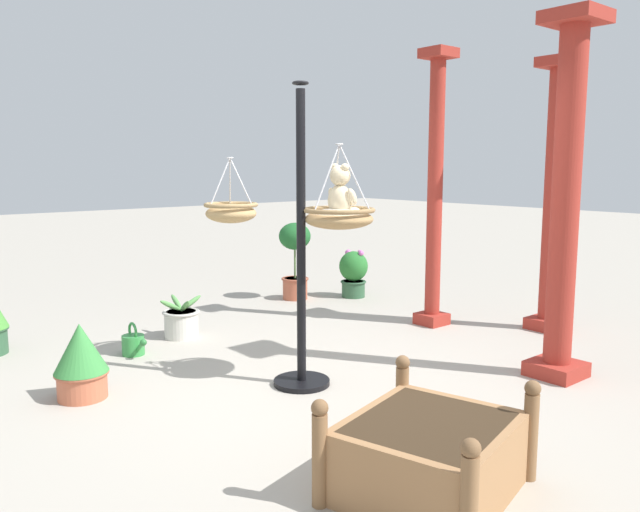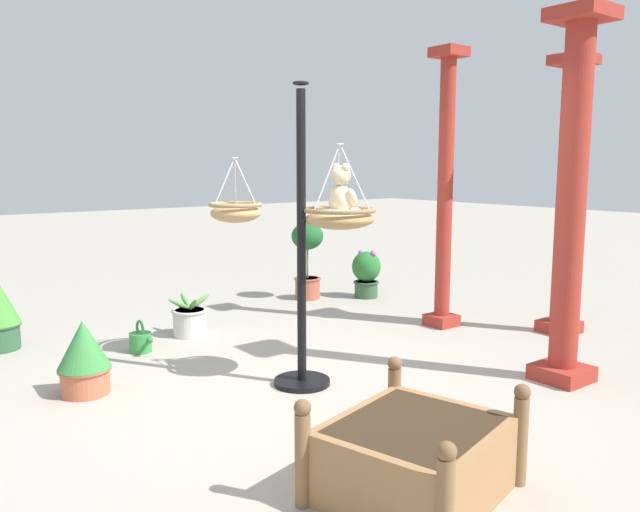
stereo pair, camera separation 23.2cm
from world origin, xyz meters
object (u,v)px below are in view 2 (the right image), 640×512
(hanging_basket_left_high, at_px, (236,211))
(potted_plant_flowering_red, at_px, (307,255))
(greenhouse_pillar_far_back, at_px, (566,203))
(potted_plant_small_succulent, at_px, (366,273))
(teddy_bear, at_px, (342,194))
(wooden_planter_box, at_px, (415,456))
(greenhouse_pillar_right, at_px, (445,195))
(hanging_basket_with_teddy, at_px, (339,217))
(watering_can, at_px, (141,341))
(display_pole_central, at_px, (302,296))
(potted_plant_fern_front, at_px, (84,357))
(greenhouse_pillar_left, at_px, (571,208))
(potted_plant_bushy_green, at_px, (190,319))

(hanging_basket_left_high, xyz_separation_m, potted_plant_flowering_red, (-1.67, 1.98, -0.74))
(greenhouse_pillar_far_back, bearing_deg, potted_plant_small_succulent, -169.99)
(teddy_bear, relative_size, wooden_planter_box, 0.35)
(greenhouse_pillar_right, distance_m, greenhouse_pillar_far_back, 1.19)
(greenhouse_pillar_right, bearing_deg, wooden_planter_box, -50.25)
(teddy_bear, height_order, greenhouse_pillar_right, greenhouse_pillar_right)
(hanging_basket_with_teddy, height_order, watering_can, hanging_basket_with_teddy)
(display_pole_central, height_order, greenhouse_pillar_right, greenhouse_pillar_right)
(potted_plant_fern_front, bearing_deg, watering_can, 136.38)
(display_pole_central, xyz_separation_m, potted_plant_fern_front, (-0.81, -1.42, -0.42))
(potted_plant_flowering_red, relative_size, watering_can, 2.81)
(teddy_bear, bearing_deg, hanging_basket_left_high, -162.02)
(wooden_planter_box, bearing_deg, greenhouse_pillar_right, 129.75)
(greenhouse_pillar_left, height_order, wooden_planter_box, greenhouse_pillar_left)
(hanging_basket_left_high, bearing_deg, hanging_basket_with_teddy, 16.92)
(display_pole_central, height_order, greenhouse_pillar_far_back, greenhouse_pillar_far_back)
(greenhouse_pillar_far_back, height_order, potted_plant_bushy_green, greenhouse_pillar_far_back)
(greenhouse_pillar_far_back, height_order, wooden_planter_box, greenhouse_pillar_far_back)
(greenhouse_pillar_left, bearing_deg, potted_plant_flowering_red, 176.91)
(greenhouse_pillar_right, distance_m, wooden_planter_box, 3.77)
(display_pole_central, relative_size, wooden_planter_box, 2.02)
(potted_plant_fern_front, bearing_deg, display_pole_central, 60.14)
(display_pole_central, xyz_separation_m, potted_plant_bushy_green, (-1.84, -0.07, -0.54))
(teddy_bear, bearing_deg, greenhouse_pillar_far_back, 86.15)
(greenhouse_pillar_far_back, bearing_deg, hanging_basket_left_high, -111.60)
(greenhouse_pillar_right, height_order, potted_plant_bushy_green, greenhouse_pillar_right)
(wooden_planter_box, relative_size, watering_can, 3.26)
(hanging_basket_with_teddy, bearing_deg, greenhouse_pillar_far_back, 86.18)
(display_pole_central, bearing_deg, wooden_planter_box, -16.43)
(teddy_bear, height_order, wooden_planter_box, teddy_bear)
(teddy_bear, relative_size, watering_can, 1.16)
(hanging_basket_with_teddy, relative_size, wooden_planter_box, 0.57)
(greenhouse_pillar_right, xyz_separation_m, greenhouse_pillar_far_back, (0.91, 0.76, -0.06))
(potted_plant_bushy_green, bearing_deg, teddy_bear, 9.69)
(hanging_basket_with_teddy, height_order, hanging_basket_left_high, hanging_basket_with_teddy)
(potted_plant_small_succulent, bearing_deg, potted_plant_bushy_green, -83.10)
(potted_plant_fern_front, distance_m, potted_plant_bushy_green, 1.70)
(greenhouse_pillar_left, relative_size, potted_plant_small_succulent, 4.60)
(potted_plant_bushy_green, bearing_deg, potted_plant_fern_front, -52.64)
(hanging_basket_with_teddy, bearing_deg, watering_can, -151.74)
(potted_plant_small_succulent, xyz_separation_m, watering_can, (0.58, -3.25, -0.22))
(potted_plant_flowering_red, bearing_deg, wooden_planter_box, -29.55)
(greenhouse_pillar_left, relative_size, wooden_planter_box, 2.50)
(potted_plant_bushy_green, bearing_deg, display_pole_central, 2.16)
(greenhouse_pillar_left, distance_m, potted_plant_bushy_green, 3.71)
(greenhouse_pillar_left, xyz_separation_m, greenhouse_pillar_right, (-1.76, 0.54, 0.01))
(wooden_planter_box, height_order, potted_plant_small_succulent, potted_plant_small_succulent)
(display_pole_central, xyz_separation_m, greenhouse_pillar_left, (1.18, 1.71, 0.67))
(hanging_basket_left_high, height_order, wooden_planter_box, hanging_basket_left_high)
(greenhouse_pillar_right, distance_m, potted_plant_small_succulent, 1.94)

